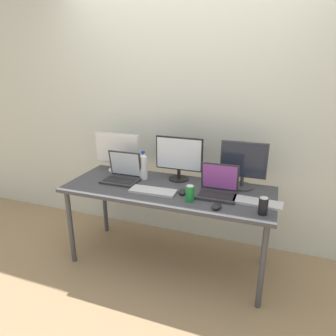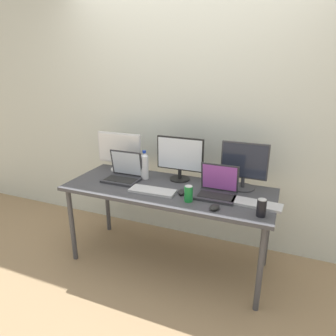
{
  "view_description": "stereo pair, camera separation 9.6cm",
  "coord_description": "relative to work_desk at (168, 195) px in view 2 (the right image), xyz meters",
  "views": [
    {
      "loc": [
        0.8,
        -2.22,
        1.73
      ],
      "look_at": [
        0.0,
        0.0,
        0.92
      ],
      "focal_mm": 32.0,
      "sensor_mm": 36.0,
      "label": 1
    },
    {
      "loc": [
        0.89,
        -2.18,
        1.73
      ],
      "look_at": [
        0.0,
        0.0,
        0.92
      ],
      "focal_mm": 32.0,
      "sensor_mm": 36.0,
      "label": 2
    }
  ],
  "objects": [
    {
      "name": "soda_can_near_keyboard",
      "position": [
        0.24,
        -0.18,
        0.13
      ],
      "size": [
        0.07,
        0.07,
        0.13
      ],
      "color": "#197F33",
      "rests_on": "work_desk"
    },
    {
      "name": "mouse_by_keyboard",
      "position": [
        0.15,
        -0.07,
        0.08
      ],
      "size": [
        0.09,
        0.12,
        0.03
      ],
      "primitive_type": "ellipsoid",
      "rotation": [
        0.0,
        0.0,
        0.27
      ],
      "color": "black",
      "rests_on": "work_desk"
    },
    {
      "name": "mouse_by_laptop",
      "position": [
        0.46,
        -0.24,
        0.08
      ],
      "size": [
        0.09,
        0.11,
        0.03
      ],
      "primitive_type": "ellipsoid",
      "rotation": [
        0.0,
        0.0,
        -0.18
      ],
      "color": "black",
      "rests_on": "work_desk"
    },
    {
      "name": "work_desk",
      "position": [
        0.0,
        0.0,
        0.0
      ],
      "size": [
        1.77,
        0.7,
        0.74
      ],
      "color": "#424247",
      "rests_on": "ground"
    },
    {
      "name": "ground_plane",
      "position": [
        0.0,
        0.0,
        -0.68
      ],
      "size": [
        16.0,
        16.0,
        0.0
      ],
      "primitive_type": "plane",
      "color": "#9E7F5B"
    },
    {
      "name": "monitor_right",
      "position": [
        0.59,
        0.23,
        0.27
      ],
      "size": [
        0.39,
        0.2,
        0.4
      ],
      "color": "#38383D",
      "rests_on": "work_desk"
    },
    {
      "name": "laptop_silver",
      "position": [
        -0.45,
        0.03,
        0.12
      ],
      "size": [
        0.32,
        0.25,
        0.26
      ],
      "color": "#2D2D33",
      "rests_on": "work_desk"
    },
    {
      "name": "water_bottle",
      "position": [
        -0.29,
        0.13,
        0.19
      ],
      "size": [
        0.07,
        0.07,
        0.27
      ],
      "color": "silver",
      "rests_on": "work_desk"
    },
    {
      "name": "soda_can_by_laptop",
      "position": [
        0.79,
        -0.22,
        0.13
      ],
      "size": [
        0.07,
        0.07,
        0.13
      ],
      "color": "black",
      "rests_on": "work_desk"
    },
    {
      "name": "wall_back",
      "position": [
        0.0,
        0.59,
        0.62
      ],
      "size": [
        7.0,
        0.08,
        2.6
      ],
      "primitive_type": "cube",
      "color": "silver",
      "rests_on": "ground"
    },
    {
      "name": "monitor_center",
      "position": [
        0.02,
        0.22,
        0.28
      ],
      "size": [
        0.43,
        0.18,
        0.4
      ],
      "color": "black",
      "rests_on": "work_desk"
    },
    {
      "name": "monitor_left",
      "position": [
        -0.62,
        0.26,
        0.26
      ],
      "size": [
        0.47,
        0.19,
        0.37
      ],
      "color": "silver",
      "rests_on": "work_desk"
    },
    {
      "name": "keyboard_main",
      "position": [
        -0.09,
        -0.13,
        0.07
      ],
      "size": [
        0.39,
        0.16,
        0.02
      ],
      "primitive_type": "cube",
      "rotation": [
        0.0,
        0.0,
        0.03
      ],
      "color": "#B2B2B7",
      "rests_on": "work_desk"
    },
    {
      "name": "keyboard_aux",
      "position": [
        0.72,
        -0.06,
        0.07
      ],
      "size": [
        0.41,
        0.17,
        0.02
      ],
      "primitive_type": "cube",
      "rotation": [
        0.0,
        0.0,
        -0.07
      ],
      "color": "#B2B2B7",
      "rests_on": "work_desk"
    },
    {
      "name": "laptop_secondary",
      "position": [
        0.42,
        0.0,
        0.12
      ],
      "size": [
        0.31,
        0.24,
        0.25
      ],
      "color": "#2D2D33",
      "rests_on": "work_desk"
    }
  ]
}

